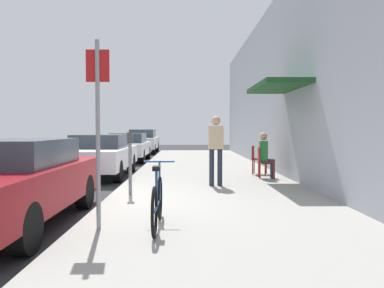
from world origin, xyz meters
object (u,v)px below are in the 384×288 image
parking_meter (130,159)px  bicycle_0 (157,202)px  parked_car_1 (100,154)px  cafe_chair_1 (257,158)px  parked_car_3 (143,141)px  pedestrian_standing (216,145)px  parked_car_0 (10,181)px  cafe_chair_0 (263,160)px  street_sign (98,119)px  parked_car_2 (128,146)px  seated_patron_0 (265,154)px

parking_meter → bicycle_0: bearing=-74.1°
parked_car_1 → cafe_chair_1: bearing=-4.6°
parked_car_3 → pedestrian_standing: pedestrian_standing is taller
parked_car_0 → cafe_chair_0: size_ratio=5.06×
cafe_chair_0 → parked_car_1: bearing=164.2°
street_sign → parked_car_2: bearing=96.6°
parked_car_2 → parked_car_3: parked_car_3 is taller
cafe_chair_0 → seated_patron_0: 0.20m
parked_car_2 → parked_car_3: size_ratio=1.00×
parked_car_2 → pedestrian_standing: pedestrian_standing is taller
parked_car_3 → cafe_chair_0: parked_car_3 is taller
parked_car_2 → cafe_chair_0: size_ratio=5.06×
seated_patron_0 → pedestrian_standing: bearing=-136.0°
parked_car_0 → cafe_chair_1: size_ratio=5.06×
cafe_chair_1 → pedestrian_standing: size_ratio=0.51×
cafe_chair_1 → pedestrian_standing: bearing=-120.7°
parked_car_1 → parked_car_2: 6.03m
parking_meter → seated_patron_0: size_ratio=1.02×
bicycle_0 → parked_car_0: bearing=165.9°
cafe_chair_0 → parked_car_3: bearing=109.8°
seated_patron_0 → parked_car_1: bearing=164.3°
parking_meter → cafe_chair_1: (3.35, 3.81, -0.26)m
parked_car_2 → cafe_chair_0: 8.89m
parked_car_1 → pedestrian_standing: size_ratio=2.59×
street_sign → cafe_chair_1: bearing=62.5°
cafe_chair_0 → pedestrian_standing: pedestrian_standing is taller
parked_car_3 → parking_meter: parked_car_3 is taller
street_sign → pedestrian_standing: street_sign is taller
parked_car_2 → cafe_chair_1: size_ratio=5.06×
bicycle_0 → parked_car_2: bearing=100.1°
parked_car_3 → street_sign: bearing=-85.5°
parked_car_3 → cafe_chair_0: (4.90, -13.63, -0.14)m
parked_car_1 → seated_patron_0: (4.96, -1.39, 0.11)m
parked_car_1 → cafe_chair_1: 4.92m
parked_car_1 → cafe_chair_0: (4.90, -1.39, -0.08)m
parked_car_0 → bicycle_0: bearing=-14.1°
parked_car_0 → seated_patron_0: 6.97m
parked_car_1 → bicycle_0: 7.25m
parked_car_3 → seated_patron_0: bearing=-70.0°
street_sign → bicycle_0: bearing=4.5°
cafe_chair_1 → parked_car_1: bearing=175.4°
parked_car_3 → seated_patron_0: size_ratio=3.41×
parked_car_0 → parking_meter: parking_meter is taller
parked_car_1 → seated_patron_0: 5.15m
street_sign → seated_patron_0: 6.58m
pedestrian_standing → parked_car_0: bearing=-135.1°
parked_car_1 → cafe_chair_1: (4.90, -0.40, -0.08)m
cafe_chair_0 → seated_patron_0: bearing=-5.6°
parking_meter → pedestrian_standing: (1.89, 1.35, 0.23)m
street_sign → cafe_chair_0: 6.58m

